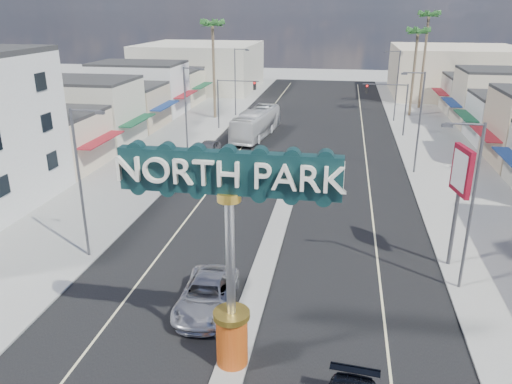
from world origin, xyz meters
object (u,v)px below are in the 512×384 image
at_px(city_bus, 256,123).
at_px(streetlight_l_mid, 187,110).
at_px(palm_left_far, 213,29).
at_px(streetlight_r_mid, 418,118).
at_px(bank_pylon_sign, 461,178).
at_px(streetlight_l_far, 236,79).
at_px(traffic_signal_left, 233,95).
at_px(streetlight_r_near, 469,200).
at_px(car_parked_left, 208,150).
at_px(suv_left, 206,295).
at_px(palm_right_mid, 418,36).
at_px(traffic_signal_right, 390,99).
at_px(streetlight_l_near, 82,177).
at_px(gateway_sign, 230,238).
at_px(streetlight_r_far, 396,82).
at_px(palm_right_far, 428,20).

bearing_deg(city_bus, streetlight_l_mid, -105.70).
xyz_separation_m(streetlight_l_mid, palm_left_far, (-2.57, 20.00, 6.43)).
xyz_separation_m(streetlight_r_mid, bank_pylon_sign, (0.06, -17.43, 0.34)).
bearing_deg(city_bus, bank_pylon_sign, -52.61).
relative_size(streetlight_l_mid, streetlight_l_far, 1.00).
distance_m(traffic_signal_left, streetlight_l_far, 8.14).
xyz_separation_m(traffic_signal_left, streetlight_r_near, (19.62, -33.99, 0.79)).
bearing_deg(city_bus, car_parked_left, -101.44).
distance_m(streetlight_l_far, suv_left, 47.05).
bearing_deg(streetlight_r_mid, palm_right_mid, 84.36).
xyz_separation_m(streetlight_r_near, suv_left, (-12.60, -4.11, -4.31)).
bearing_deg(car_parked_left, traffic_signal_right, 33.28).
distance_m(car_parked_left, bank_pylon_sign, 27.54).
xyz_separation_m(traffic_signal_left, streetlight_l_far, (-1.25, 8.01, 0.79)).
height_order(streetlight_l_near, streetlight_l_mid, same).
relative_size(gateway_sign, streetlight_r_near, 1.02).
bearing_deg(car_parked_left, streetlight_r_near, -49.12).
bearing_deg(palm_right_mid, city_bus, -141.13).
distance_m(traffic_signal_left, streetlight_r_mid, 24.11).
height_order(traffic_signal_right, palm_right_mid, palm_right_mid).
distance_m(streetlight_l_near, streetlight_r_mid, 28.90).
xyz_separation_m(streetlight_l_mid, streetlight_r_mid, (20.87, 0.00, 0.00)).
height_order(streetlight_r_far, car_parked_left, streetlight_r_far).
bearing_deg(palm_right_mid, traffic_signal_left, -151.58).
distance_m(streetlight_l_near, streetlight_l_far, 42.00).
height_order(gateway_sign, traffic_signal_right, gateway_sign).
bearing_deg(streetlight_r_far, city_bus, -145.51).
bearing_deg(palm_left_far, bank_pylon_sign, -57.89).
height_order(streetlight_l_near, streetlight_r_far, same).
xyz_separation_m(streetlight_l_mid, palm_right_mid, (23.43, 26.00, 5.54)).
bearing_deg(streetlight_l_near, car_parked_left, 86.18).
bearing_deg(palm_left_far, gateway_sign, -74.85).
bearing_deg(car_parked_left, suv_left, -76.31).
distance_m(streetlight_l_near, palm_left_far, 40.59).
height_order(suv_left, car_parked_left, car_parked_left).
bearing_deg(streetlight_r_far, palm_right_mid, 57.31).
distance_m(traffic_signal_right, palm_right_mid, 14.10).
relative_size(gateway_sign, palm_right_far, 0.65).
distance_m(traffic_signal_left, palm_right_far, 31.22).
bearing_deg(palm_right_mid, car_parked_left, -131.90).
distance_m(palm_right_mid, suv_left, 53.28).
relative_size(gateway_sign, palm_left_far, 0.70).
xyz_separation_m(traffic_signal_right, streetlight_r_mid, (1.25, -13.99, 0.79)).
bearing_deg(car_parked_left, city_bus, 69.84).
distance_m(streetlight_l_near, suv_left, 10.19).
xyz_separation_m(gateway_sign, streetlight_r_mid, (10.43, 28.02, -0.86)).
bearing_deg(streetlight_r_near, gateway_sign, -142.45).
bearing_deg(traffic_signal_left, car_parked_left, -89.15).
bearing_deg(traffic_signal_right, bank_pylon_sign, -87.62).
xyz_separation_m(traffic_signal_left, palm_left_far, (-3.82, 6.01, 7.22)).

